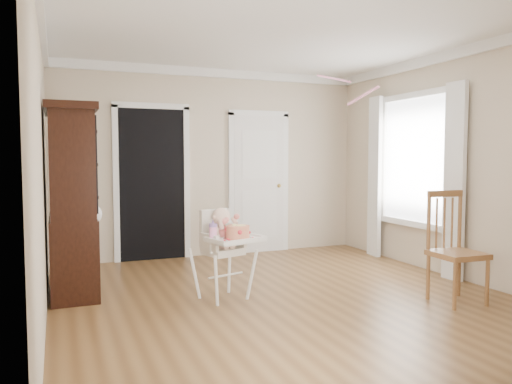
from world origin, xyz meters
name	(u,v)px	position (x,y,z in m)	size (l,w,h in m)	color
floor	(287,299)	(0.00, 0.00, 0.00)	(5.00, 5.00, 0.00)	brown
ceiling	(288,27)	(0.00, 0.00, 2.70)	(5.00, 5.00, 0.00)	white
wall_back	(214,163)	(0.00, 2.50, 1.35)	(4.50, 4.50, 0.00)	beige
wall_left	(41,167)	(-2.25, 0.00, 1.35)	(5.00, 5.00, 0.00)	beige
wall_right	(463,164)	(2.25, 0.00, 1.35)	(5.00, 5.00, 0.00)	beige
crown_molding	(288,33)	(0.00, 0.00, 2.64)	(4.50, 5.00, 0.12)	white
doorway	(152,181)	(-0.90, 2.48, 1.11)	(1.06, 0.05, 2.22)	black
closet_door	(259,184)	(0.70, 2.48, 1.02)	(0.96, 0.09, 2.13)	white
window_right	(412,169)	(2.18, 0.80, 1.29)	(0.13, 1.84, 2.30)	white
high_chair	(223,243)	(-0.59, 0.25, 0.57)	(0.68, 0.77, 0.92)	white
baby	(222,229)	(-0.60, 0.28, 0.71)	(0.31, 0.23, 0.43)	beige
cake	(238,232)	(-0.51, 0.03, 0.71)	(0.29, 0.29, 0.14)	silver
sippy_cup	(213,231)	(-0.74, 0.14, 0.72)	(0.08, 0.08, 0.19)	#F495C9
china_cabinet	(72,200)	(-1.99, 1.06, 0.98)	(0.52, 1.16, 1.96)	black
dining_chair	(455,251)	(1.51, -0.69, 0.51)	(0.47, 0.47, 1.10)	brown
streamer	(333,79)	(0.73, 0.37, 2.30)	(0.03, 0.50, 0.02)	pink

